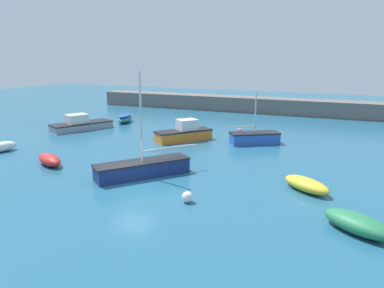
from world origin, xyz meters
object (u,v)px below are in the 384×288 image
Objects in this scene: mooring_buoy_pink at (240,130)px; dinghy_near_pier at (3,147)px; rowboat_with_red_cover at (125,118)px; motorboat_with_cabin at (184,133)px; motorboat_grey_hull at (81,124)px; rowboat_white_midwater at (358,224)px; rowboat_blue_near at (50,160)px; open_tender_yellow at (306,185)px; sailboat_twin_hulled at (254,138)px; mooring_buoy_white at (187,197)px; sailboat_tall_mast at (143,168)px.

dinghy_near_pier is at bearing -135.65° from mooring_buoy_pink.
rowboat_with_red_cover is 0.70× the size of motorboat_with_cabin.
rowboat_with_red_cover is (1.72, 5.44, -0.09)m from motorboat_grey_hull.
motorboat_with_cabin is at bearing -10.30° from rowboat_white_midwater.
rowboat_blue_near is 17.01m from rowboat_with_red_cover.
motorboat_grey_hull is 16.18× the size of mooring_buoy_pink.
motorboat_grey_hull reaches higher than open_tender_yellow.
sailboat_twin_hulled is at bearing -27.94° from rowboat_white_midwater.
dinghy_near_pier is (-25.79, 3.86, -0.02)m from rowboat_white_midwater.
rowboat_white_midwater is 21.45m from mooring_buoy_pink.
dinghy_near_pier reaches higher than open_tender_yellow.
mooring_buoy_white is (16.20, -18.66, -0.17)m from rowboat_with_red_cover.
sailboat_twin_hulled is 1.29× the size of rowboat_white_midwater.
motorboat_grey_hull is 11.74m from motorboat_with_cabin.
motorboat_with_cabin is at bearing 141.41° from dinghy_near_pier.
motorboat_with_cabin reaches higher than motorboat_grey_hull.
rowboat_white_midwater is at bearing 114.42° from sailboat_tall_mast.
rowboat_blue_near is at bearing 11.75° from motorboat_with_cabin.
sailboat_tall_mast reaches higher than mooring_buoy_pink.
sailboat_twin_hulled is at bearing 133.50° from dinghy_near_pier.
dinghy_near_pier is 3.95× the size of mooring_buoy_white.
sailboat_twin_hulled is 1.90× the size of dinghy_near_pier.
rowboat_blue_near is at bearing -166.94° from sailboat_twin_hulled.
open_tender_yellow is 8.05× the size of mooring_buoy_pink.
open_tender_yellow is 0.49× the size of sailboat_tall_mast.
motorboat_with_cabin is at bearing -132.11° from sailboat_tall_mast.
rowboat_white_midwater is (24.31, -18.80, -0.05)m from rowboat_with_red_cover.
motorboat_grey_hull is 17.12m from sailboat_tall_mast.
sailboat_tall_mast is at bearing -150.26° from rowboat_blue_near.
open_tender_yellow is 0.72× the size of sailboat_twin_hulled.
dinghy_near_pier reaches higher than rowboat_blue_near.
motorboat_grey_hull is 2.76× the size of dinghy_near_pier.
rowboat_white_midwater is 5.84× the size of mooring_buoy_white.
mooring_buoy_white is (11.52, -2.30, -0.09)m from rowboat_blue_near.
motorboat_grey_hull is 29.26m from rowboat_white_midwater.
open_tender_yellow is at bearing 91.01° from motorboat_with_cabin.
motorboat_with_cabin is (-11.62, 8.82, 0.30)m from open_tender_yellow.
rowboat_with_red_cover reaches higher than open_tender_yellow.
sailboat_tall_mast is 11.04× the size of mooring_buoy_white.
sailboat_twin_hulled reaches higher than open_tender_yellow.
motorboat_with_cabin is 14.80m from dinghy_near_pier.
mooring_buoy_pink is at bearing -93.03° from rowboat_blue_near.
mooring_buoy_pink is (-8.08, 14.21, -0.17)m from open_tender_yellow.
open_tender_yellow reaches higher than mooring_buoy_white.
dinghy_near_pier is at bearing -12.80° from motorboat_with_cabin.
rowboat_blue_near reaches higher than mooring_buoy_pink.
motorboat_grey_hull is 17.83m from sailboat_twin_hulled.
sailboat_twin_hulled is 20.50m from dinghy_near_pier.
sailboat_twin_hulled reaches higher than motorboat_grey_hull.
sailboat_tall_mast reaches higher than rowboat_blue_near.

